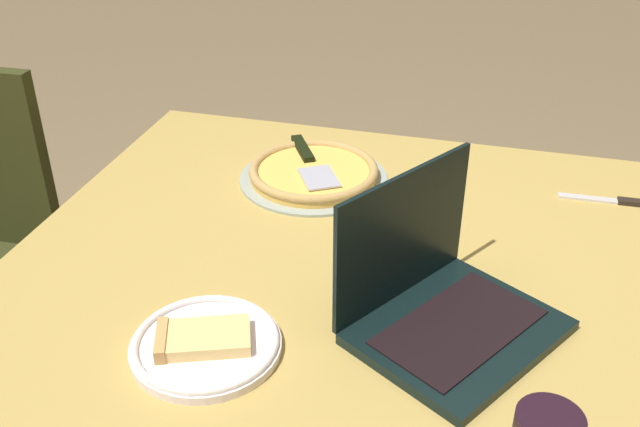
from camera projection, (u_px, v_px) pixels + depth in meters
dining_table at (353, 278)px, 1.36m from camera, size 1.23×1.06×0.71m
laptop at (440, 300)px, 1.13m from camera, size 0.37×0.38×0.24m
pizza_plate at (205, 343)px, 1.10m from camera, size 0.23×0.23×0.04m
pizza_tray at (314, 173)px, 1.57m from camera, size 0.32×0.32×0.04m
table_knife at (620, 201)px, 1.49m from camera, size 0.20×0.02×0.01m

